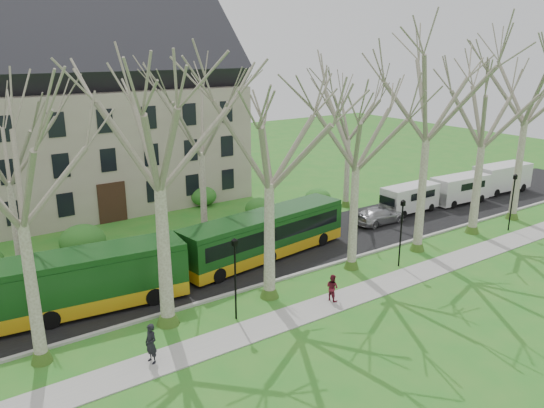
{
  "coord_description": "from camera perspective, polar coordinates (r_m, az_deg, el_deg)",
  "views": [
    {
      "loc": [
        -18.27,
        -22.09,
        13.41
      ],
      "look_at": [
        -1.02,
        3.0,
        4.32
      ],
      "focal_mm": 35.0,
      "sensor_mm": 36.0,
      "label": 1
    }
  ],
  "objects": [
    {
      "name": "ground",
      "position": [
        31.65,
        4.65,
        -8.5
      ],
      "size": [
        120.0,
        120.0,
        0.0
      ],
      "primitive_type": "plane",
      "color": "#267621",
      "rests_on": "ground"
    },
    {
      "name": "sidewalk",
      "position": [
        29.94,
        7.71,
        -10.08
      ],
      "size": [
        70.0,
        2.0,
        0.06
      ],
      "primitive_type": "cube",
      "color": "gray",
      "rests_on": "ground"
    },
    {
      "name": "road",
      "position": [
        35.69,
        -0.93,
        -5.39
      ],
      "size": [
        80.0,
        8.0,
        0.06
      ],
      "primitive_type": "cube",
      "color": "black",
      "rests_on": "ground"
    },
    {
      "name": "curb",
      "position": [
        32.68,
        2.99,
        -7.48
      ],
      "size": [
        80.0,
        0.25,
        0.14
      ],
      "primitive_type": "cube",
      "color": "#A5A39E",
      "rests_on": "ground"
    },
    {
      "name": "building",
      "position": [
        47.99,
        -19.75,
        9.28
      ],
      "size": [
        26.5,
        12.2,
        16.0
      ],
      "color": "gray",
      "rests_on": "ground"
    },
    {
      "name": "tree_row_verge",
      "position": [
        29.6,
        4.6,
        4.07
      ],
      "size": [
        49.0,
        7.0,
        14.0
      ],
      "color": "gray",
      "rests_on": "ground"
    },
    {
      "name": "tree_row_far",
      "position": [
        37.9,
        -7.3,
        5.22
      ],
      "size": [
        33.0,
        7.0,
        12.0
      ],
      "color": "gray",
      "rests_on": "ground"
    },
    {
      "name": "lamp_row",
      "position": [
        29.93,
        5.97,
        -4.69
      ],
      "size": [
        36.22,
        0.22,
        4.3
      ],
      "color": "black",
      "rests_on": "ground"
    },
    {
      "name": "hedges",
      "position": [
        40.52,
        -13.19,
        -1.66
      ],
      "size": [
        30.6,
        8.6,
        2.0
      ],
      "color": "#1C6224",
      "rests_on": "ground"
    },
    {
      "name": "bus_lead",
      "position": [
        29.41,
        -22.02,
        -8.15
      ],
      "size": [
        13.25,
        4.08,
        3.26
      ],
      "primitive_type": null,
      "rotation": [
        0.0,
        0.0,
        -0.11
      ],
      "color": "#123F14",
      "rests_on": "road"
    },
    {
      "name": "bus_follow",
      "position": [
        34.65,
        -0.78,
        -3.31
      ],
      "size": [
        12.52,
        4.23,
        3.07
      ],
      "primitive_type": null,
      "rotation": [
        0.0,
        0.0,
        0.14
      ],
      "color": "#123F14",
      "rests_on": "road"
    },
    {
      "name": "sedan",
      "position": [
        42.24,
        11.48,
        -1.21
      ],
      "size": [
        4.48,
        1.83,
        1.3
      ],
      "primitive_type": "imported",
      "rotation": [
        0.0,
        0.0,
        1.57
      ],
      "color": "#A4A4A9",
      "rests_on": "road"
    },
    {
      "name": "van_a",
      "position": [
        45.54,
        14.6,
        0.54
      ],
      "size": [
        5.27,
        1.96,
        2.29
      ],
      "primitive_type": null,
      "rotation": [
        0.0,
        0.0,
        0.01
      ],
      "color": "silver",
      "rests_on": "road"
    },
    {
      "name": "van_b",
      "position": [
        49.58,
        19.55,
        1.48
      ],
      "size": [
        5.68,
        2.37,
        2.43
      ],
      "primitive_type": null,
      "rotation": [
        0.0,
        0.0,
        -0.06
      ],
      "color": "silver",
      "rests_on": "road"
    },
    {
      "name": "van_c",
      "position": [
        54.81,
        23.47,
        2.55
      ],
      "size": [
        6.16,
        2.61,
        2.63
      ],
      "primitive_type": null,
      "rotation": [
        0.0,
        0.0,
        -0.07
      ],
      "color": "silver",
      "rests_on": "road"
    },
    {
      "name": "pedestrian_a",
      "position": [
        24.44,
        -12.88,
        -14.43
      ],
      "size": [
        0.59,
        0.76,
        1.83
      ],
      "primitive_type": "imported",
      "rotation": [
        0.0,
        0.0,
        -1.32
      ],
      "color": "black",
      "rests_on": "sidewalk"
    },
    {
      "name": "pedestrian_b",
      "position": [
        29.35,
        6.5,
        -8.91
      ],
      "size": [
        0.68,
        0.81,
        1.5
      ],
      "primitive_type": "imported",
      "rotation": [
        0.0,
        0.0,
        1.73
      ],
      "color": "maroon",
      "rests_on": "sidewalk"
    }
  ]
}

